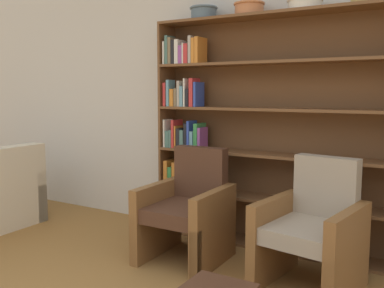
{
  "coord_description": "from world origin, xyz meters",
  "views": [
    {
      "loc": [
        1.52,
        -1.05,
        1.42
      ],
      "look_at": [
        -0.42,
        2.25,
        0.95
      ],
      "focal_mm": 40.0,
      "sensor_mm": 36.0,
      "label": 1
    }
  ],
  "objects_px": {
    "bowl_cream": "(249,8)",
    "bowl_sage": "(305,4)",
    "armchair_leather": "(188,211)",
    "armchair_cushioned": "(312,232)",
    "bookshelf": "(252,133)",
    "bowl_copper": "(204,13)"
  },
  "relations": [
    {
      "from": "bowl_cream",
      "to": "bowl_sage",
      "type": "relative_size",
      "value": 0.94
    },
    {
      "from": "armchair_leather",
      "to": "armchair_cushioned",
      "type": "relative_size",
      "value": 1.0
    },
    {
      "from": "bowl_sage",
      "to": "armchair_cushioned",
      "type": "relative_size",
      "value": 0.32
    },
    {
      "from": "bookshelf",
      "to": "bowl_sage",
      "type": "xyz_separation_m",
      "value": [
        0.46,
        -0.02,
        1.1
      ]
    },
    {
      "from": "bowl_cream",
      "to": "armchair_cushioned",
      "type": "bearing_deg",
      "value": -37.83
    },
    {
      "from": "bookshelf",
      "to": "bowl_sage",
      "type": "distance_m",
      "value": 1.19
    },
    {
      "from": "bowl_sage",
      "to": "armchair_cushioned",
      "type": "bearing_deg",
      "value": -65.03
    },
    {
      "from": "bowl_sage",
      "to": "bookshelf",
      "type": "bearing_deg",
      "value": 177.26
    },
    {
      "from": "bookshelf",
      "to": "armchair_cushioned",
      "type": "xyz_separation_m",
      "value": [
        0.74,
        -0.63,
        -0.63
      ]
    },
    {
      "from": "bookshelf",
      "to": "bowl_cream",
      "type": "bearing_deg",
      "value": -152.2
    },
    {
      "from": "bowl_cream",
      "to": "armchair_leather",
      "type": "distance_m",
      "value": 1.87
    },
    {
      "from": "bookshelf",
      "to": "armchair_leather",
      "type": "height_order",
      "value": "bookshelf"
    },
    {
      "from": "bowl_sage",
      "to": "armchair_cushioned",
      "type": "xyz_separation_m",
      "value": [
        0.28,
        -0.61,
        -1.73
      ]
    },
    {
      "from": "bowl_sage",
      "to": "bowl_cream",
      "type": "bearing_deg",
      "value": 180.0
    },
    {
      "from": "bowl_cream",
      "to": "armchair_cushioned",
      "type": "relative_size",
      "value": 0.3
    },
    {
      "from": "bowl_copper",
      "to": "bowl_cream",
      "type": "distance_m",
      "value": 0.46
    },
    {
      "from": "bowl_copper",
      "to": "bowl_cream",
      "type": "xyz_separation_m",
      "value": [
        0.46,
        -0.0,
        -0.0
      ]
    },
    {
      "from": "bowl_sage",
      "to": "armchair_leather",
      "type": "relative_size",
      "value": 0.32
    },
    {
      "from": "bowl_cream",
      "to": "bookshelf",
      "type": "bearing_deg",
      "value": 27.8
    },
    {
      "from": "bowl_cream",
      "to": "armchair_leather",
      "type": "height_order",
      "value": "bowl_cream"
    },
    {
      "from": "armchair_leather",
      "to": "armchair_cushioned",
      "type": "distance_m",
      "value": 1.06
    },
    {
      "from": "bowl_copper",
      "to": "armchair_leather",
      "type": "bearing_deg",
      "value": -72.86
    }
  ]
}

